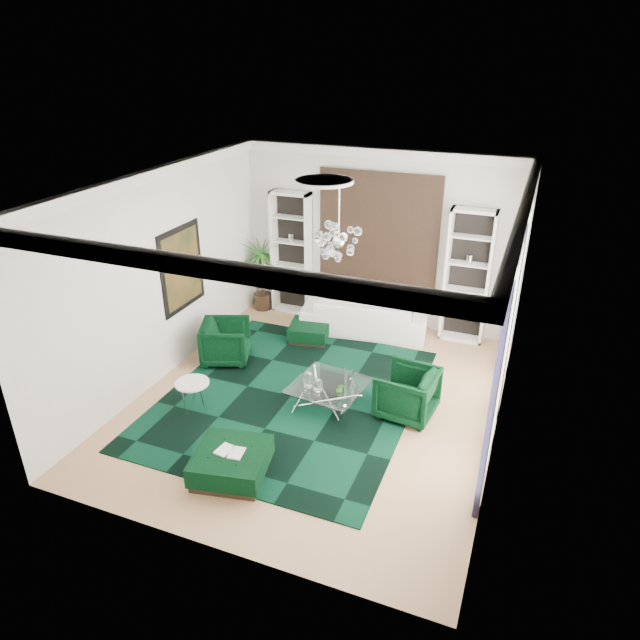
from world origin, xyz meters
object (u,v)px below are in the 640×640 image
at_px(sofa, 365,315).
at_px(ottoman_side, 310,332).
at_px(ottoman_front, 231,463).
at_px(armchair_left, 226,342).
at_px(palm, 261,264).
at_px(coffee_table, 329,395).
at_px(armchair_right, 407,393).
at_px(side_table, 194,397).

distance_m(sofa, ottoman_side, 1.26).
xyz_separation_m(sofa, ottoman_front, (-0.39, -5.11, -0.18)).
bearing_deg(sofa, armchair_left, 38.16).
distance_m(armchair_left, palm, 2.63).
height_order(armchair_left, coffee_table, armchair_left).
distance_m(armchair_right, ottoman_front, 3.12).
distance_m(armchair_left, armchair_right, 3.76).
bearing_deg(palm, side_table, -78.95).
bearing_deg(coffee_table, ottoman_front, -107.01).
height_order(armchair_right, ottoman_front, armchair_right).
xyz_separation_m(coffee_table, side_table, (-2.06, -1.00, 0.07)).
bearing_deg(palm, armchair_right, -35.51).
bearing_deg(palm, coffee_table, -48.09).
bearing_deg(armchair_left, sofa, -65.55).
xyz_separation_m(armchair_left, side_table, (0.36, -1.72, -0.14)).
bearing_deg(side_table, sofa, 65.68).
xyz_separation_m(coffee_table, palm, (-2.88, 3.21, 0.91)).
bearing_deg(armchair_right, armchair_left, -91.44).
bearing_deg(armchair_left, coffee_table, -128.04).
relative_size(armchair_right, side_table, 1.63).
xyz_separation_m(armchair_left, ottoman_side, (1.18, 1.43, -0.23)).
height_order(sofa, ottoman_side, sofa).
relative_size(armchair_right, palm, 0.42).
bearing_deg(ottoman_side, armchair_left, -129.42).
bearing_deg(coffee_table, side_table, -154.10).
xyz_separation_m(ottoman_side, side_table, (-0.81, -3.15, 0.10)).
bearing_deg(sofa, side_table, 57.88).
bearing_deg(coffee_table, sofa, 95.48).
relative_size(armchair_right, ottoman_front, 0.91).
xyz_separation_m(armchair_right, ottoman_front, (-1.97, -2.40, -0.22)).
height_order(coffee_table, ottoman_front, same).
bearing_deg(sofa, coffee_table, 87.68).
xyz_separation_m(coffee_table, ottoman_front, (-0.67, -2.18, -0.00)).
height_order(sofa, ottoman_front, sofa).
height_order(coffee_table, palm, palm).
relative_size(armchair_left, armchair_right, 0.98).
bearing_deg(armchair_left, palm, -11.09).
height_order(sofa, side_table, sofa).
distance_m(armchair_left, side_table, 1.76).
bearing_deg(palm, ottoman_front, -67.68).
bearing_deg(palm, armchair_left, -79.57).
distance_m(coffee_table, side_table, 2.29).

